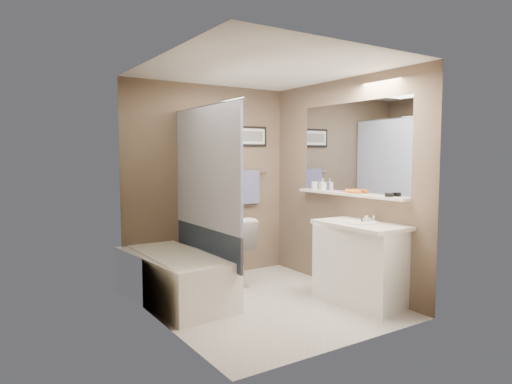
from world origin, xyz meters
TOP-DOWN VIEW (x-y plane):
  - ground at (0.00, 0.00)m, footprint 2.50×2.50m
  - ceiling at (0.00, 0.00)m, footprint 2.20×2.50m
  - wall_back at (0.00, 1.23)m, footprint 2.20×0.04m
  - wall_front at (0.00, -1.23)m, footprint 2.20×0.04m
  - wall_left at (-1.08, 0.00)m, footprint 0.04×2.50m
  - wall_right at (1.08, 0.00)m, footprint 0.04×2.50m
  - tile_surround at (-1.09, 0.50)m, footprint 0.02×1.55m
  - curtain_rod at (-0.40, 0.50)m, footprint 0.02×1.55m
  - curtain_upper at (-0.40, 0.50)m, footprint 0.03×1.45m
  - curtain_lower at (-0.40, 0.50)m, footprint 0.03×1.45m
  - mirror at (1.09, -0.15)m, footprint 0.02×1.60m
  - shelf at (1.04, -0.15)m, footprint 0.12×1.60m
  - towel_bar at (0.55, 1.22)m, footprint 0.60×0.02m
  - towel at (0.55, 1.20)m, footprint 0.34×0.05m
  - art_frame at (0.55, 1.23)m, footprint 0.62×0.02m
  - art_mat at (0.55, 1.22)m, footprint 0.56×0.00m
  - art_image at (0.55, 1.22)m, footprint 0.50×0.00m
  - door at (0.55, -1.24)m, footprint 0.80×0.02m
  - door_handle at (0.22, -1.19)m, footprint 0.10×0.02m
  - bathtub at (-0.75, 0.57)m, footprint 0.83×1.56m
  - tub_rim at (-0.75, 0.57)m, footprint 0.56×1.36m
  - toilet at (0.06, 0.90)m, footprint 0.52×0.83m
  - vanity at (0.85, -0.53)m, footprint 0.60×0.95m
  - countertop at (0.84, -0.53)m, footprint 0.54×0.96m
  - sink_basin at (0.83, -0.53)m, footprint 0.34×0.34m
  - faucet_spout at (1.03, -0.53)m, footprint 0.02×0.02m
  - faucet_knob at (1.03, -0.43)m, footprint 0.05×0.05m
  - candle_bowl_near at (1.04, -0.73)m, footprint 0.09×0.09m
  - hair_brush_front at (1.04, -0.22)m, footprint 0.04×0.22m
  - pink_comb at (1.04, -0.01)m, footprint 0.03×0.16m
  - glass_jar at (1.04, 0.43)m, footprint 0.08×0.08m
  - soap_bottle at (1.04, 0.28)m, footprint 0.07×0.07m

SIDE VIEW (x-z plane):
  - ground at x=0.00m, z-range 0.00..0.00m
  - bathtub at x=-0.75m, z-range 0.00..0.50m
  - vanity at x=0.85m, z-range 0.00..0.80m
  - toilet at x=0.06m, z-range 0.00..0.81m
  - tub_rim at x=-0.75m, z-range 0.49..0.51m
  - curtain_lower at x=-0.40m, z-range 0.40..0.76m
  - countertop at x=0.84m, z-range 0.80..0.84m
  - sink_basin at x=0.83m, z-range 0.84..0.86m
  - faucet_knob at x=1.03m, z-range 0.84..0.90m
  - faucet_spout at x=1.03m, z-range 0.84..0.94m
  - tile_surround at x=-1.09m, z-range 0.00..2.00m
  - door at x=0.55m, z-range 0.00..2.00m
  - door_handle at x=0.22m, z-range 0.99..1.01m
  - shelf at x=1.04m, z-range 1.09..1.11m
  - pink_comb at x=1.04m, z-range 1.11..1.12m
  - towel at x=0.55m, z-range 0.90..1.34m
  - candle_bowl_near at x=1.04m, z-range 1.11..1.16m
  - hair_brush_front at x=1.04m, z-range 1.12..1.16m
  - glass_jar at x=1.04m, z-range 1.11..1.22m
  - soap_bottle at x=1.04m, z-range 1.11..1.26m
  - wall_back at x=0.00m, z-range 0.00..2.40m
  - wall_front at x=0.00m, z-range 0.00..2.40m
  - wall_left at x=-1.08m, z-range 0.00..2.40m
  - wall_right at x=1.08m, z-range 0.00..2.40m
  - towel_bar at x=0.55m, z-range 1.29..1.31m
  - curtain_upper at x=-0.40m, z-range 0.76..2.04m
  - mirror at x=1.09m, z-range 1.12..2.12m
  - art_frame at x=0.55m, z-range 1.65..1.91m
  - art_mat at x=0.55m, z-range 1.68..1.88m
  - art_image at x=0.55m, z-range 1.72..1.84m
  - curtain_rod at x=-0.40m, z-range 2.04..2.06m
  - ceiling at x=0.00m, z-range 2.36..2.40m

